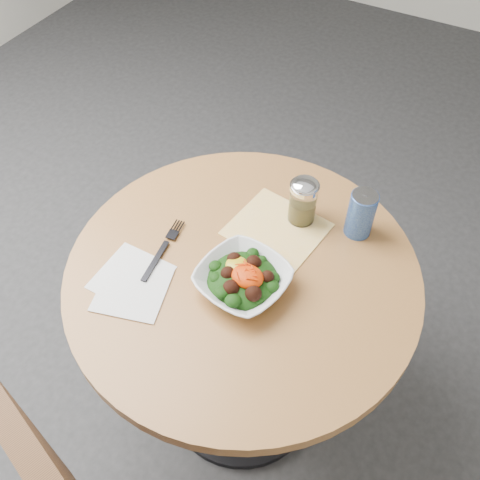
% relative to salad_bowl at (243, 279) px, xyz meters
% --- Properties ---
extents(ground, '(6.00, 6.00, 0.00)m').
position_rel_salad_bowl_xyz_m(ground, '(-0.03, 0.05, -0.78)').
color(ground, '#2A2A2C').
rests_on(ground, ground).
extents(table, '(0.90, 0.90, 0.75)m').
position_rel_salad_bowl_xyz_m(table, '(-0.03, 0.05, -0.23)').
color(table, black).
rests_on(table, ground).
extents(cloth_napkin, '(0.26, 0.25, 0.00)m').
position_rel_salad_bowl_xyz_m(cloth_napkin, '(-0.01, 0.21, -0.03)').
color(cloth_napkin, '#FEA80D').
rests_on(cloth_napkin, table).
extents(paper_napkins, '(0.21, 0.21, 0.00)m').
position_rel_salad_bowl_xyz_m(paper_napkins, '(-0.24, -0.12, -0.03)').
color(paper_napkins, silver).
rests_on(paper_napkins, table).
extents(salad_bowl, '(0.25, 0.25, 0.08)m').
position_rel_salad_bowl_xyz_m(salad_bowl, '(0.00, 0.00, 0.00)').
color(salad_bowl, silver).
rests_on(salad_bowl, table).
extents(fork, '(0.05, 0.22, 0.00)m').
position_rel_salad_bowl_xyz_m(fork, '(-0.24, 0.01, -0.02)').
color(fork, black).
rests_on(fork, table).
extents(spice_shaker, '(0.08, 0.08, 0.14)m').
position_rel_salad_bowl_xyz_m(spice_shaker, '(0.03, 0.27, 0.04)').
color(spice_shaker, silver).
rests_on(spice_shaker, table).
extents(beverage_can, '(0.07, 0.07, 0.14)m').
position_rel_salad_bowl_xyz_m(beverage_can, '(0.18, 0.31, 0.04)').
color(beverage_can, '#0D2895').
rests_on(beverage_can, table).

